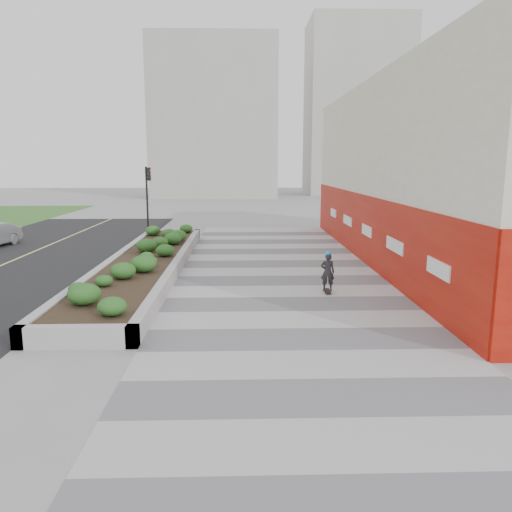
% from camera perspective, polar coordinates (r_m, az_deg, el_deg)
% --- Properties ---
extents(ground, '(160.00, 160.00, 0.00)m').
position_cam_1_polar(ground, '(14.15, 4.58, -7.50)').
color(ground, gray).
rests_on(ground, ground).
extents(walkway, '(8.00, 36.00, 0.01)m').
position_cam_1_polar(walkway, '(17.01, 3.49, -4.37)').
color(walkway, '#A8A8AD').
rests_on(walkway, ground).
extents(building, '(6.04, 24.08, 8.00)m').
position_cam_1_polar(building, '(23.91, 19.37, 8.98)').
color(building, beige).
rests_on(building, ground).
extents(planter, '(3.00, 18.00, 0.90)m').
position_cam_1_polar(planter, '(21.13, -12.52, -0.52)').
color(planter, '#9E9EA0').
rests_on(planter, ground).
extents(traffic_signal_near, '(0.33, 0.28, 4.20)m').
position_cam_1_polar(traffic_signal_near, '(31.44, -12.25, 7.34)').
color(traffic_signal_near, black).
rests_on(traffic_signal_near, ground).
extents(distant_bldg_north_l, '(16.00, 12.00, 20.00)m').
position_cam_1_polar(distant_bldg_north_l, '(68.70, -4.74, 15.17)').
color(distant_bldg_north_l, '#ADAAA3').
rests_on(distant_bldg_north_l, ground).
extents(distant_bldg_north_r, '(14.00, 10.00, 24.00)m').
position_cam_1_polar(distant_bldg_north_r, '(75.60, 11.41, 16.09)').
color(distant_bldg_north_r, '#ADAAA3').
rests_on(distant_bldg_north_r, ground).
extents(manhole_cover, '(0.44, 0.44, 0.01)m').
position_cam_1_polar(manhole_cover, '(17.06, 5.17, -4.35)').
color(manhole_cover, '#595654').
rests_on(manhole_cover, ground).
extents(skateboarder, '(0.52, 0.73, 1.45)m').
position_cam_1_polar(skateboarder, '(17.20, 8.19, -1.78)').
color(skateboarder, beige).
rests_on(skateboarder, ground).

